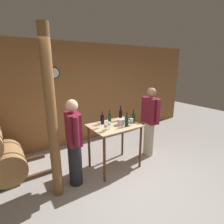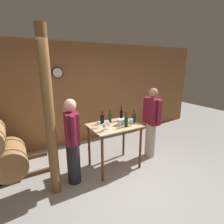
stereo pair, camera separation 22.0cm
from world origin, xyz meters
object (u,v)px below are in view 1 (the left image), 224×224
at_px(wine_bottle_center, 127,121).
at_px(wine_glass_near_left, 99,124).
at_px(wine_bottle_far_left, 102,119).
at_px(wine_glass_near_right, 109,124).
at_px(wine_glass_near_center, 106,126).
at_px(wine_bottle_right, 121,115).
at_px(wine_bottle_left, 110,118).
at_px(wine_glass_far_side, 131,120).
at_px(ice_bucket, 121,122).
at_px(wine_bottle_far_right, 133,117).
at_px(wooden_post, 52,118).
at_px(person_host, 74,142).
at_px(person_visitor_with_scarf, 150,121).

bearing_deg(wine_bottle_center, wine_glass_near_left, 157.41).
height_order(wine_bottle_far_left, wine_glass_near_left, wine_bottle_far_left).
height_order(wine_bottle_far_left, wine_glass_near_right, wine_bottle_far_left).
bearing_deg(wine_glass_near_center, wine_bottle_right, 31.36).
height_order(wine_bottle_left, wine_glass_near_center, wine_bottle_left).
height_order(wine_bottle_right, wine_glass_far_side, wine_bottle_right).
bearing_deg(ice_bucket, wine_bottle_right, 56.08).
relative_size(wine_glass_near_left, wine_glass_far_side, 0.91).
bearing_deg(ice_bucket, wine_glass_far_side, -40.55).
bearing_deg(wine_bottle_left, wine_bottle_far_right, -29.46).
bearing_deg(wine_glass_near_right, wine_bottle_right, 32.38).
distance_m(wine_bottle_right, ice_bucket, 0.31).
relative_size(wooden_post, wine_bottle_left, 10.26).
bearing_deg(wooden_post, wine_glass_near_center, -2.94).
distance_m(wine_bottle_left, wine_glass_near_center, 0.51).
bearing_deg(wine_bottle_far_left, person_host, -160.69).
relative_size(wooden_post, ice_bucket, 18.13).
bearing_deg(person_visitor_with_scarf, wine_glass_far_side, -166.44).
height_order(wine_bottle_left, wine_glass_far_side, wine_bottle_left).
xyz_separation_m(wooden_post, person_host, (0.36, 0.08, -0.51)).
xyz_separation_m(wine_bottle_far_right, wine_glass_near_center, (-0.78, -0.13, 0.00)).
bearing_deg(person_host, wine_bottle_far_left, 19.31).
relative_size(wine_glass_far_side, person_visitor_with_scarf, 0.09).
height_order(wooden_post, wine_glass_near_right, wooden_post).
distance_m(wine_bottle_right, wine_bottle_far_right, 0.29).
xyz_separation_m(wine_bottle_left, wine_glass_near_center, (-0.34, -0.38, -0.00)).
relative_size(wine_glass_near_left, person_host, 0.08).
height_order(wine_glass_far_side, person_host, person_host).
relative_size(wine_bottle_center, wine_glass_near_left, 2.28).
bearing_deg(wooden_post, wine_glass_near_left, 9.66).
relative_size(wine_bottle_center, ice_bucket, 1.95).
height_order(wine_bottle_left, person_visitor_with_scarf, person_visitor_with_scarf).
relative_size(wine_bottle_far_right, person_visitor_with_scarf, 0.17).
xyz_separation_m(wine_glass_near_center, wine_glass_far_side, (0.60, -0.01, 0.00)).
bearing_deg(person_host, wine_glass_near_center, -12.76).
bearing_deg(wine_bottle_far_right, wooden_post, -177.12).
bearing_deg(wine_glass_near_left, wine_bottle_left, 26.58).
relative_size(wine_bottle_far_left, wine_bottle_left, 1.01).
bearing_deg(wooden_post, person_visitor_with_scarf, 2.86).
xyz_separation_m(ice_bucket, person_visitor_with_scarf, (0.86, 0.04, -0.15)).
distance_m(wine_bottle_center, person_visitor_with_scarf, 0.87).
bearing_deg(wine_glass_far_side, wine_bottle_right, 88.51).
height_order(wooden_post, person_host, wooden_post).
relative_size(wine_bottle_left, ice_bucket, 1.77).
height_order(wine_bottle_center, person_host, person_host).
distance_m(wine_bottle_right, person_host, 1.24).
bearing_deg(wine_bottle_left, person_visitor_with_scarf, -12.92).
bearing_deg(wine_glass_near_left, wine_bottle_center, -22.59).
relative_size(wooden_post, person_visitor_with_scarf, 1.64).
distance_m(person_host, person_visitor_with_scarf, 1.88).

